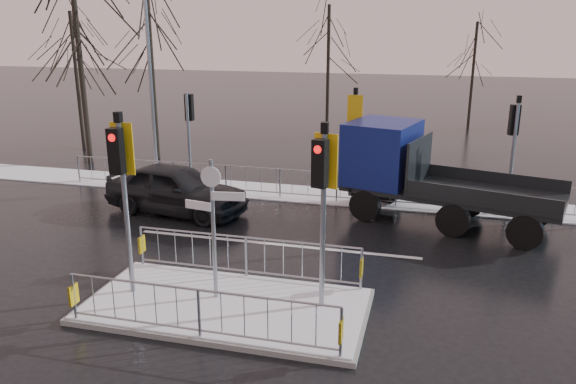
% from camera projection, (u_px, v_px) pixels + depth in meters
% --- Properties ---
extents(ground, '(120.00, 120.00, 0.00)m').
position_uv_depth(ground, '(226.00, 309.00, 12.02)').
color(ground, black).
rests_on(ground, ground).
extents(snow_verge, '(30.00, 2.00, 0.04)m').
position_uv_depth(snow_verge, '(312.00, 195.00, 19.98)').
color(snow_verge, white).
rests_on(snow_verge, ground).
extents(lane_markings, '(8.00, 11.38, 0.01)m').
position_uv_depth(lane_markings, '(220.00, 316.00, 11.71)').
color(lane_markings, silver).
rests_on(lane_markings, ground).
extents(traffic_island, '(6.00, 3.04, 4.15)m').
position_uv_depth(traffic_island, '(225.00, 292.00, 11.92)').
color(traffic_island, slate).
rests_on(traffic_island, ground).
extents(far_kerb_fixtures, '(18.00, 0.65, 3.83)m').
position_uv_depth(far_kerb_fixtures, '(317.00, 172.00, 19.15)').
color(far_kerb_fixtures, gray).
rests_on(far_kerb_fixtures, ground).
extents(car_far_lane, '(4.90, 2.59, 1.59)m').
position_uv_depth(car_far_lane, '(176.00, 189.00, 17.94)').
color(car_far_lane, black).
rests_on(car_far_lane, ground).
extents(flatbed_truck, '(6.74, 3.91, 2.95)m').
position_uv_depth(flatbed_truck, '(409.00, 168.00, 17.35)').
color(flatbed_truck, black).
rests_on(flatbed_truck, ground).
extents(tree_near_a, '(4.75, 4.75, 8.97)m').
position_uv_depth(tree_near_a, '(76.00, 17.00, 22.99)').
color(tree_near_a, black).
rests_on(tree_near_a, ground).
extents(tree_near_b, '(4.00, 4.00, 7.55)m').
position_uv_depth(tree_near_b, '(150.00, 41.00, 24.05)').
color(tree_near_b, black).
rests_on(tree_near_b, ground).
extents(tree_near_c, '(3.50, 3.50, 6.61)m').
position_uv_depth(tree_near_c, '(74.00, 54.00, 26.25)').
color(tree_near_c, black).
rests_on(tree_near_c, ground).
extents(tree_far_a, '(3.75, 3.75, 7.08)m').
position_uv_depth(tree_far_a, '(329.00, 43.00, 31.50)').
color(tree_far_a, black).
rests_on(tree_far_a, ground).
extents(tree_far_b, '(3.25, 3.25, 6.14)m').
position_uv_depth(tree_far_b, '(474.00, 55.00, 31.61)').
color(tree_far_b, black).
rests_on(tree_far_b, ground).
extents(street_lamp_left, '(1.25, 0.18, 8.20)m').
position_uv_depth(street_lamp_left, '(151.00, 62.00, 21.08)').
color(street_lamp_left, gray).
rests_on(street_lamp_left, ground).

